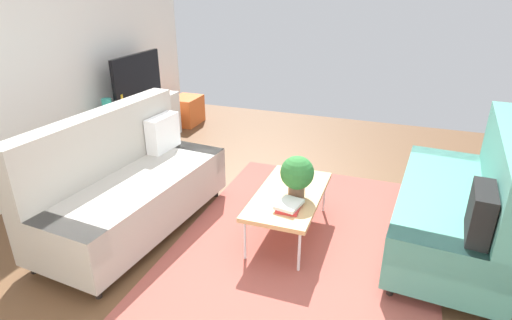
{
  "coord_description": "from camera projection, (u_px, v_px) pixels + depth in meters",
  "views": [
    {
      "loc": [
        -3.0,
        -0.9,
        2.17
      ],
      "look_at": [
        0.28,
        0.29,
        0.65
      ],
      "focal_mm": 29.18,
      "sensor_mm": 36.0,
      "label": 1
    }
  ],
  "objects": [
    {
      "name": "table_book_1",
      "position": [
        289.0,
        204.0,
        3.44
      ],
      "size": [
        0.27,
        0.22,
        0.03
      ],
      "primitive_type": "cube",
      "rotation": [
        0.0,
        0.0,
        -0.18
      ],
      "color": "silver",
      "rests_on": "table_book_0"
    },
    {
      "name": "couch_beige",
      "position": [
        128.0,
        185.0,
        3.8
      ],
      "size": [
        1.97,
        1.0,
        1.1
      ],
      "rotation": [
        0.0,
        0.0,
        3.05
      ],
      "color": "#B2ADA3",
      "rests_on": "ground_plane"
    },
    {
      "name": "area_rug",
      "position": [
        308.0,
        240.0,
        3.76
      ],
      "size": [
        2.9,
        2.2,
        0.01
      ],
      "primitive_type": "cube",
      "color": "#9E4C42",
      "rests_on": "ground_plane"
    },
    {
      "name": "bottle_0",
      "position": [
        122.0,
        102.0,
        5.23
      ],
      "size": [
        0.04,
        0.04,
        0.2
      ],
      "primitive_type": "cylinder",
      "color": "gold",
      "rests_on": "tv_console"
    },
    {
      "name": "storage_trunk",
      "position": [
        187.0,
        110.0,
        6.72
      ],
      "size": [
        0.52,
        0.4,
        0.44
      ],
      "primitive_type": "cube",
      "color": "orange",
      "rests_on": "ground_plane"
    },
    {
      "name": "potted_plant",
      "position": [
        297.0,
        174.0,
        3.56
      ],
      "size": [
        0.29,
        0.29,
        0.37
      ],
      "color": "brown",
      "rests_on": "coffee_table"
    },
    {
      "name": "table_book_0",
      "position": [
        289.0,
        207.0,
        3.45
      ],
      "size": [
        0.25,
        0.19,
        0.02
      ],
      "primitive_type": "cube",
      "rotation": [
        0.0,
        0.0,
        0.04
      ],
      "color": "red",
      "rests_on": "coffee_table"
    },
    {
      "name": "vase_0",
      "position": [
        107.0,
        106.0,
        5.11
      ],
      "size": [
        0.12,
        0.12,
        0.19
      ],
      "primitive_type": "cylinder",
      "color": "#33B29E",
      "rests_on": "tv_console"
    },
    {
      "name": "wall_far",
      "position": [
        3.0,
        60.0,
        4.03
      ],
      "size": [
        6.4,
        0.12,
        2.9
      ],
      "primitive_type": "cube",
      "color": "white",
      "rests_on": "ground_plane"
    },
    {
      "name": "coffee_table",
      "position": [
        289.0,
        196.0,
        3.71
      ],
      "size": [
        1.1,
        0.56,
        0.42
      ],
      "color": "tan",
      "rests_on": "ground_plane"
    },
    {
      "name": "tv",
      "position": [
        137.0,
        79.0,
        5.5
      ],
      "size": [
        1.0,
        0.2,
        0.64
      ],
      "color": "black",
      "rests_on": "tv_console"
    },
    {
      "name": "ground_plane",
      "position": [
        275.0,
        242.0,
        3.73
      ],
      "size": [
        7.68,
        7.68,
        0.0
      ],
      "primitive_type": "plane",
      "color": "brown"
    },
    {
      "name": "tv_console",
      "position": [
        141.0,
        124.0,
        5.76
      ],
      "size": [
        1.4,
        0.44,
        0.64
      ],
      "primitive_type": "cube",
      "color": "silver",
      "rests_on": "ground_plane"
    },
    {
      "name": "couch_green",
      "position": [
        461.0,
        203.0,
        3.49
      ],
      "size": [
        1.96,
        0.99,
        1.1
      ],
      "rotation": [
        0.0,
        0.0,
        -0.08
      ],
      "color": "teal",
      "rests_on": "ground_plane"
    }
  ]
}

